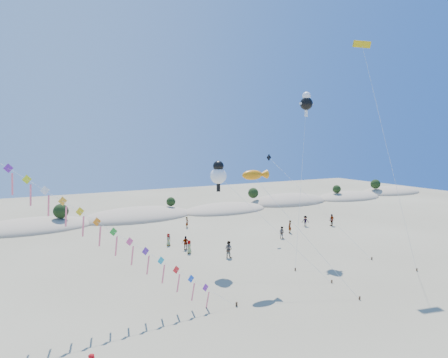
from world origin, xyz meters
TOP-DOWN VIEW (x-y plane):
  - ground at (0.00, 0.00)m, footprint 160.00×160.00m
  - dune_ridge at (1.06, 45.14)m, footprint 145.30×11.49m
  - kite_train at (-16.55, 12.15)m, footprint 27.61×8.30m
  - fish_kite at (2.52, 12.42)m, footprint 6.35×8.75m
  - cartoon_kite_low at (1.34, 17.59)m, footprint 7.63×10.51m
  - cartoon_kite_high at (13.90, 19.03)m, footprint 7.81×7.74m
  - parafoil_kite at (15.73, 12.30)m, footprint 3.24×6.55m
  - dark_kite at (13.89, 20.53)m, footprint 4.65×14.07m
  - beachgoers at (10.32, 24.34)m, footprint 26.61×16.35m

SIDE VIEW (x-z plane):
  - ground at x=0.00m, z-range 0.00..0.00m
  - dune_ridge at x=1.06m, z-range -2.67..2.90m
  - beachgoers at x=10.32m, z-range -0.09..1.79m
  - dark_kite at x=13.89m, z-range 1.80..12.99m
  - cartoon_kite_low at x=1.34m, z-range 4.09..15.01m
  - fish_kite at x=2.52m, z-range 4.65..14.93m
  - kite_train at x=-16.55m, z-range 0.28..20.80m
  - cartoon_kite_high at x=13.90m, z-range 8.13..26.91m
  - parafoil_kite at x=15.73m, z-range 10.69..34.10m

